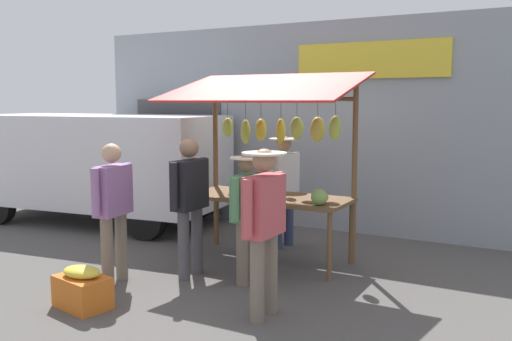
{
  "coord_description": "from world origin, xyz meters",
  "views": [
    {
      "loc": [
        -3.36,
        6.43,
        2.13
      ],
      "look_at": [
        0.0,
        0.3,
        1.25
      ],
      "focal_mm": 39.09,
      "sensor_mm": 36.0,
      "label": 1
    }
  ],
  "objects": [
    {
      "name": "ground_plane",
      "position": [
        0.0,
        0.0,
        0.0
      ],
      "size": [
        40.0,
        40.0,
        0.0
      ],
      "primitive_type": "plane",
      "color": "#514F4C"
    },
    {
      "name": "street_backdrop",
      "position": [
        0.05,
        -2.2,
        1.7
      ],
      "size": [
        9.0,
        0.3,
        3.4
      ],
      "color": "#8C939E",
      "rests_on": "ground"
    },
    {
      "name": "market_stall",
      "position": [
        -0.04,
        -0.04,
        1.55
      ],
      "size": [
        2.5,
        1.46,
        2.5
      ],
      "color": "brown",
      "rests_on": "ground"
    },
    {
      "name": "vendor_with_sunhat",
      "position": [
        0.12,
        -0.75,
        0.96
      ],
      "size": [
        0.42,
        0.68,
        1.63
      ],
      "rotation": [
        0.0,
        0.0,
        1.35
      ],
      "color": "navy",
      "rests_on": "ground"
    },
    {
      "name": "shopper_with_shopping_bag",
      "position": [
        -0.89,
        1.76,
        0.99
      ],
      "size": [
        0.43,
        0.71,
        1.68
      ],
      "rotation": [
        0.0,
        0.0,
        -1.59
      ],
      "color": "#726656",
      "rests_on": "ground"
    },
    {
      "name": "shopper_with_ponytail",
      "position": [
        -0.22,
        0.91,
        0.88
      ],
      "size": [
        0.39,
        0.66,
        1.52
      ],
      "rotation": [
        0.0,
        0.0,
        -1.54
      ],
      "color": "#726656",
      "rests_on": "ground"
    },
    {
      "name": "shopper_in_grey_tee",
      "position": [
        0.5,
        1.04,
        0.98
      ],
      "size": [
        0.23,
        0.71,
        1.69
      ],
      "rotation": [
        0.0,
        0.0,
        -1.57
      ],
      "color": "#4C4C51",
      "rests_on": "ground"
    },
    {
      "name": "shopper_in_striped_shirt",
      "position": [
        1.14,
        1.67,
        0.95
      ],
      "size": [
        0.27,
        0.7,
        1.64
      ],
      "rotation": [
        0.0,
        0.0,
        -1.46
      ],
      "color": "#726656",
      "rests_on": "ground"
    },
    {
      "name": "parked_van",
      "position": [
        3.9,
        -0.73,
        1.12
      ],
      "size": [
        4.59,
        2.36,
        1.88
      ],
      "rotation": [
        0.0,
        0.0,
        0.12
      ],
      "color": "silver",
      "rests_on": "ground"
    },
    {
      "name": "produce_crate_near",
      "position": [
        0.88,
        2.43,
        0.2
      ],
      "size": [
        0.64,
        0.48,
        0.44
      ],
      "color": "#D1661E",
      "rests_on": "ground"
    }
  ]
}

